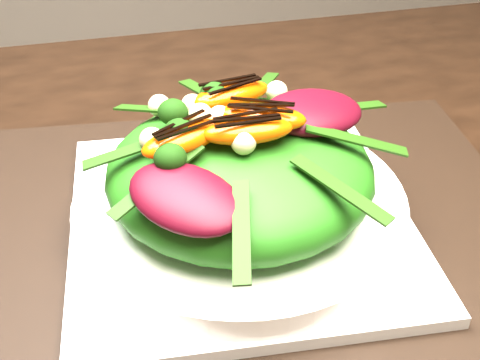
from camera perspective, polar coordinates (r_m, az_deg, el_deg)
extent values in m
cube|color=black|center=(0.54, 10.16, -6.09)|extent=(1.60, 0.90, 0.75)
cube|color=black|center=(0.52, 0.00, -4.16)|extent=(0.51, 0.41, 0.00)
cube|color=silver|center=(0.52, 0.00, -3.56)|extent=(0.29, 0.29, 0.01)
cylinder|color=white|center=(0.51, 0.00, -2.26)|extent=(0.35, 0.35, 0.02)
ellipsoid|color=#246613|center=(0.49, 0.00, 0.76)|extent=(0.27, 0.27, 0.07)
ellipsoid|color=#3D0610|center=(0.50, 6.53, 6.02)|extent=(0.09, 0.07, 0.02)
ellipsoid|color=#E64403|center=(0.49, -3.20, 6.36)|extent=(0.07, 0.04, 0.02)
sphere|color=#15360A|center=(0.48, -6.84, 5.66)|extent=(0.03, 0.03, 0.03)
sphere|color=#FFF2B3|center=(0.45, 4.06, 3.82)|extent=(0.02, 0.02, 0.02)
cube|color=black|center=(0.49, -3.24, 7.33)|extent=(0.04, 0.01, 0.00)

